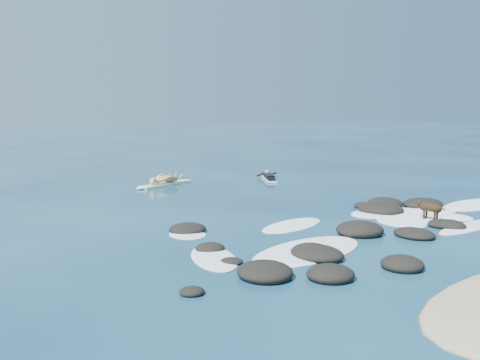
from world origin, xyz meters
TOP-DOWN VIEW (x-y plane):
  - ground at (0.00, 0.00)m, footprint 160.00×160.00m
  - reef_rocks at (-0.55, -1.66)m, footprint 12.20×7.34m
  - breaking_foam at (1.05, -1.05)m, footprint 14.37×5.16m
  - standing_surfer_rig at (-2.32, 9.70)m, footprint 3.31×1.82m
  - paddling_surfer_rig at (2.85, 8.92)m, footprint 1.43×2.29m
  - dog at (2.38, -1.63)m, footprint 0.39×1.08m

SIDE VIEW (x-z plane):
  - ground at x=0.00m, z-range 0.00..0.00m
  - breaking_foam at x=1.05m, z-range -0.05..0.07m
  - reef_rocks at x=-0.55m, z-range -0.15..0.35m
  - paddling_surfer_rig at x=2.85m, z-range -0.06..0.34m
  - dog at x=2.38m, z-range 0.11..0.80m
  - standing_surfer_rig at x=-2.32m, z-range -0.21..1.79m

